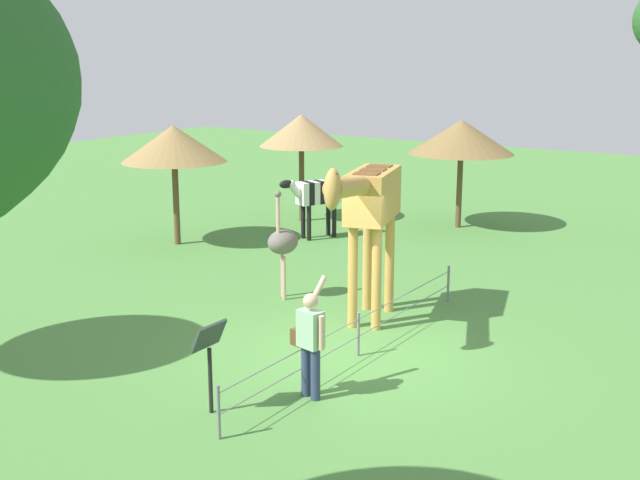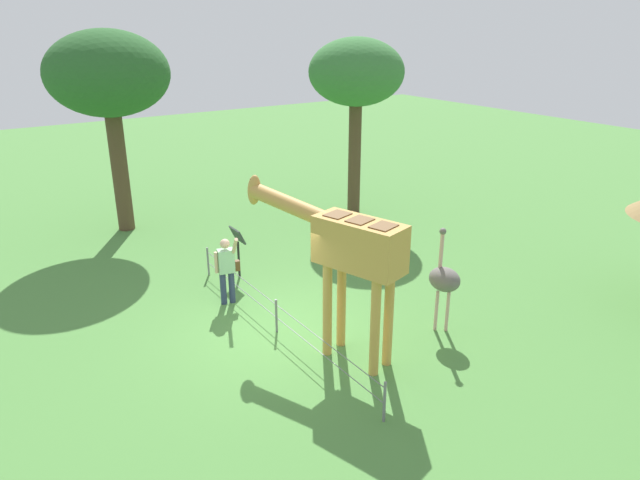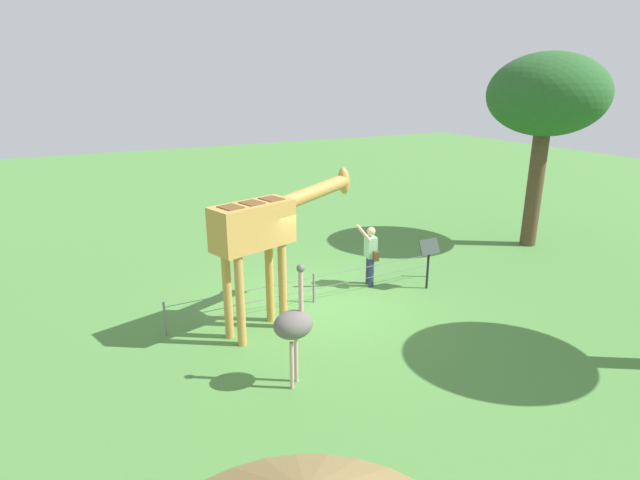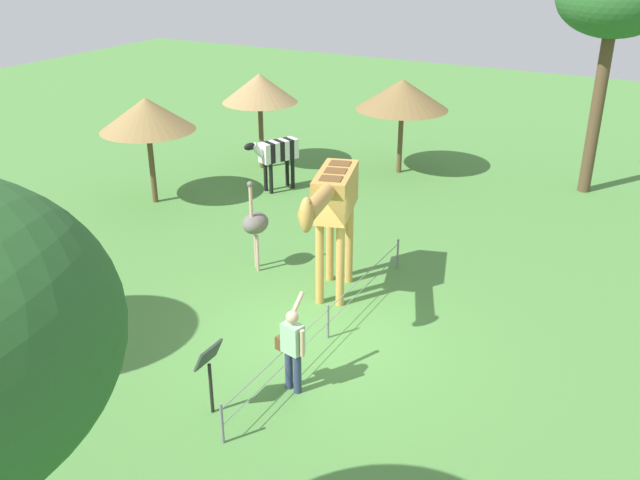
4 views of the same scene
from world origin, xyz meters
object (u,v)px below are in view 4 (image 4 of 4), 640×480
Objects in this scene: ostrich at (255,223)px; shade_hut_aside at (147,115)px; giraffe at (333,203)px; shade_hut_far at (402,95)px; info_sign at (209,364)px; shade_hut_near at (260,88)px; tree_west at (615,0)px; zebra at (277,154)px; visitor at (292,346)px.

shade_hut_aside is (-2.26, -5.09, 1.45)m from ostrich.
shade_hut_far is at bearing -166.67° from giraffe.
ostrich is 5.36m from info_sign.
ostrich is 0.73× the size of shade_hut_far.
shade_hut_near reaches higher than info_sign.
tree_west is at bearing 165.85° from info_sign.
tree_west is at bearing 147.82° from ostrich.
shade_hut_far reaches higher than zebra.
tree_west reaches higher than shade_hut_near.
shade_hut_aside reaches higher than visitor.
shade_hut_near reaches higher than shade_hut_far.
ostrich is at bearing 66.05° from shade_hut_aside.
zebra is 0.58× the size of shade_hut_far.
tree_west is at bearing 122.82° from shade_hut_aside.
tree_west is (-1.09, 5.70, 3.01)m from shade_hut_far.
visitor is at bearing 16.21° from giraffe.
giraffe is 7.79m from shade_hut_aside.
zebra is at bearing -153.87° from info_sign.
giraffe reaches higher than visitor.
shade_hut_near is at bearing -144.44° from visitor.
giraffe is at bearing -20.56° from tree_west.
visitor is at bearing 40.99° from ostrich.
info_sign is at bearing -36.05° from visitor.
tree_west is at bearing 106.01° from shade_hut_near.
zebra is (-8.51, -5.62, 0.26)m from visitor.
info_sign is at bearing 9.23° from shade_hut_far.
shade_hut_near is 13.10m from info_sign.
shade_hut_near is at bearing -134.95° from zebra.
shade_hut_near reaches higher than visitor.
ostrich is 5.75m from shade_hut_aside.
visitor is 14.06m from tree_west.
zebra is at bearing -37.99° from shade_hut_far.
giraffe reaches higher than shade_hut_far.
visitor is at bearing -11.78° from tree_west.
shade_hut_near is at bearing 166.41° from shade_hut_aside.
shade_hut_far is 2.33× the size of info_sign.
info_sign is at bearing 46.18° from shade_hut_aside.
zebra is 4.51m from shade_hut_far.
giraffe is 1.16× the size of shade_hut_near.
tree_west is at bearing 100.83° from shade_hut_far.
giraffe is 1.18× the size of shade_hut_aside.
zebra is at bearing -153.21° from ostrich.
giraffe is 2.07× the size of zebra.
shade_hut_aside is (5.98, -5.26, 0.04)m from shade_hut_far.
ostrich is 8.36m from shade_hut_far.
visitor is 12.37m from shade_hut_far.
ostrich is at bearing -32.18° from tree_west.
shade_hut_aside is 2.35× the size of info_sign.
shade_hut_aside is at bearing -133.82° from info_sign.
tree_west is (-2.85, 9.94, 2.92)m from shade_hut_near.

